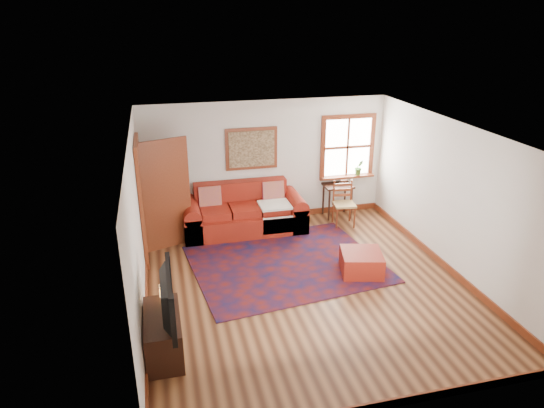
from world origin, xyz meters
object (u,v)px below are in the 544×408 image
object	(u,v)px
red_ottoman	(361,263)
media_cabinet	(163,334)
red_leather_sofa	(244,215)
ladder_back_chair	(344,202)
side_table	(338,190)

from	to	relation	value
red_ottoman	media_cabinet	world-z (taller)	media_cabinet
red_leather_sofa	red_ottoman	xyz separation A→B (m)	(1.59, -2.17, -0.12)
red_ottoman	media_cabinet	xyz separation A→B (m)	(-3.28, -1.30, 0.09)
ladder_back_chair	media_cabinet	size ratio (longest dim) A/B	0.91
red_leather_sofa	media_cabinet	xyz separation A→B (m)	(-1.69, -3.46, -0.03)
red_leather_sofa	media_cabinet	bearing A→B (deg)	-116.07
media_cabinet	side_table	bearing A→B (deg)	44.44
side_table	media_cabinet	distance (m)	5.26
side_table	media_cabinet	size ratio (longest dim) A/B	0.71
red_leather_sofa	side_table	bearing A→B (deg)	5.97
red_ottoman	ladder_back_chair	world-z (taller)	ladder_back_chair
red_leather_sofa	side_table	xyz separation A→B (m)	(2.06, 0.22, 0.28)
red_leather_sofa	ladder_back_chair	xyz separation A→B (m)	(2.03, -0.20, 0.18)
ladder_back_chair	red_leather_sofa	bearing A→B (deg)	174.44
red_leather_sofa	media_cabinet	size ratio (longest dim) A/B	2.38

